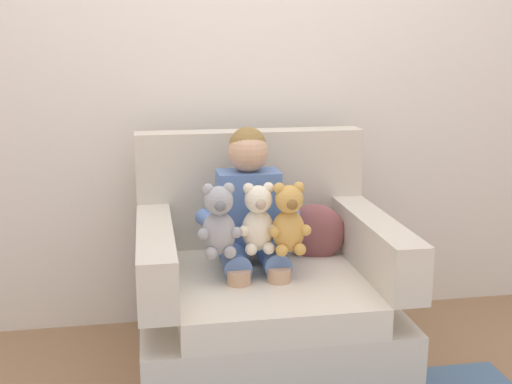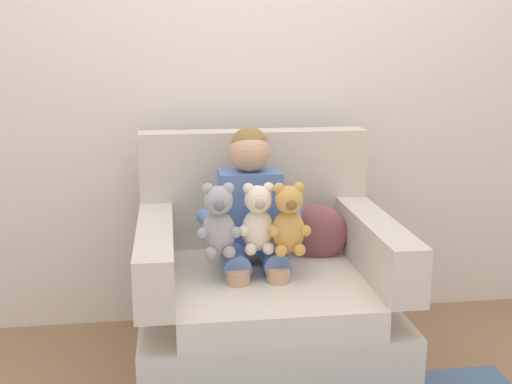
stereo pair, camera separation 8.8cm
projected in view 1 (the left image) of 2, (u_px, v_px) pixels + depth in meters
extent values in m
plane|color=#936D4C|center=(265.00, 372.00, 2.75)|extent=(8.00, 8.00, 0.00)
cube|color=silver|center=(241.00, 59.00, 3.07)|extent=(6.00, 0.10, 2.60)
cube|color=beige|center=(265.00, 336.00, 2.71)|extent=(1.03, 0.92, 0.34)
cube|color=beige|center=(269.00, 291.00, 2.59)|extent=(0.75, 0.78, 0.12)
cube|color=beige|center=(250.00, 188.00, 2.95)|extent=(1.03, 0.14, 0.53)
cube|color=beige|center=(156.00, 257.00, 2.47)|extent=(0.14, 0.78, 0.22)
cube|color=beige|center=(376.00, 245.00, 2.62)|extent=(0.14, 0.78, 0.22)
cube|color=#597AB7|center=(248.00, 210.00, 2.71)|extent=(0.26, 0.16, 0.34)
sphere|color=tan|center=(248.00, 152.00, 2.65)|extent=(0.17, 0.17, 0.17)
sphere|color=olive|center=(248.00, 146.00, 2.66)|extent=(0.16, 0.16, 0.16)
cylinder|color=#597AB7|center=(234.00, 259.00, 2.61)|extent=(0.11, 0.26, 0.11)
cylinder|color=tan|center=(239.00, 306.00, 2.53)|extent=(0.09, 0.09, 0.30)
cylinder|color=#597AB7|center=(273.00, 257.00, 2.64)|extent=(0.11, 0.26, 0.11)
cylinder|color=tan|center=(279.00, 304.00, 2.55)|extent=(0.09, 0.09, 0.30)
cylinder|color=#597AB7|center=(214.00, 225.00, 2.58)|extent=(0.13, 0.27, 0.07)
cylinder|color=#597AB7|center=(291.00, 221.00, 2.63)|extent=(0.13, 0.27, 0.07)
ellipsoid|color=#9E9EA3|center=(219.00, 233.00, 2.49)|extent=(0.13, 0.11, 0.17)
sphere|color=#9E9EA3|center=(219.00, 201.00, 2.45)|extent=(0.11, 0.11, 0.11)
sphere|color=slate|center=(220.00, 206.00, 2.40)|extent=(0.04, 0.04, 0.04)
sphere|color=#9E9EA3|center=(208.00, 189.00, 2.44)|extent=(0.05, 0.05, 0.05)
sphere|color=#9E9EA3|center=(203.00, 234.00, 2.45)|extent=(0.05, 0.05, 0.05)
sphere|color=#9E9EA3|center=(211.00, 253.00, 2.45)|extent=(0.05, 0.05, 0.05)
sphere|color=#9E9EA3|center=(229.00, 188.00, 2.45)|extent=(0.05, 0.05, 0.05)
sphere|color=#9E9EA3|center=(236.00, 232.00, 2.47)|extent=(0.05, 0.05, 0.05)
sphere|color=#9E9EA3|center=(230.00, 252.00, 2.46)|extent=(0.05, 0.05, 0.05)
ellipsoid|color=gold|center=(288.00, 231.00, 2.53)|extent=(0.13, 0.11, 0.17)
sphere|color=gold|center=(289.00, 199.00, 2.48)|extent=(0.11, 0.11, 0.11)
sphere|color=brown|center=(292.00, 205.00, 2.44)|extent=(0.04, 0.04, 0.04)
sphere|color=gold|center=(279.00, 188.00, 2.47)|extent=(0.04, 0.04, 0.04)
sphere|color=gold|center=(274.00, 232.00, 2.48)|extent=(0.04, 0.04, 0.04)
sphere|color=gold|center=(282.00, 250.00, 2.49)|extent=(0.05, 0.05, 0.05)
sphere|color=gold|center=(299.00, 187.00, 2.49)|extent=(0.04, 0.04, 0.04)
sphere|color=gold|center=(306.00, 230.00, 2.50)|extent=(0.04, 0.04, 0.04)
sphere|color=gold|center=(300.00, 249.00, 2.50)|extent=(0.05, 0.05, 0.05)
ellipsoid|color=silver|center=(258.00, 230.00, 2.54)|extent=(0.13, 0.11, 0.17)
sphere|color=silver|center=(258.00, 199.00, 2.50)|extent=(0.11, 0.11, 0.11)
sphere|color=tan|center=(261.00, 204.00, 2.45)|extent=(0.04, 0.04, 0.04)
sphere|color=silver|center=(248.00, 188.00, 2.49)|extent=(0.04, 0.04, 0.04)
sphere|color=silver|center=(244.00, 231.00, 2.49)|extent=(0.04, 0.04, 0.04)
sphere|color=silver|center=(251.00, 249.00, 2.50)|extent=(0.05, 0.05, 0.05)
sphere|color=silver|center=(268.00, 188.00, 2.50)|extent=(0.04, 0.04, 0.04)
sphere|color=silver|center=(275.00, 230.00, 2.52)|extent=(0.04, 0.04, 0.04)
sphere|color=silver|center=(269.00, 248.00, 2.51)|extent=(0.05, 0.05, 0.05)
ellipsoid|color=#8C4C4C|center=(315.00, 233.00, 2.82)|extent=(0.28, 0.18, 0.26)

